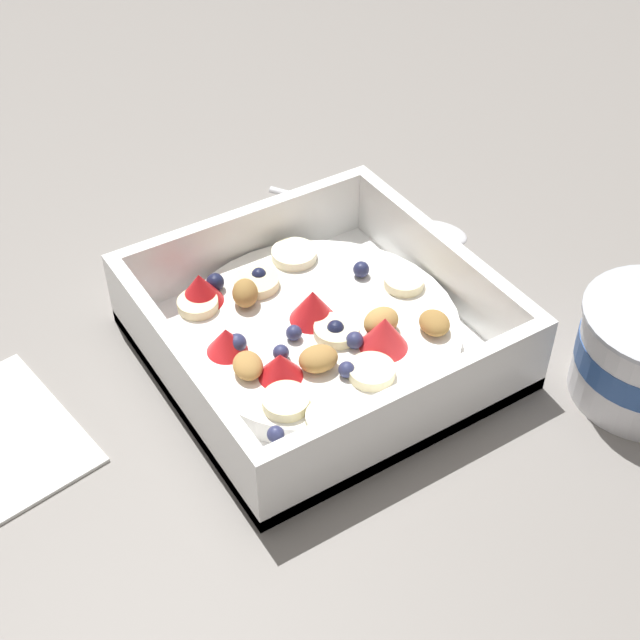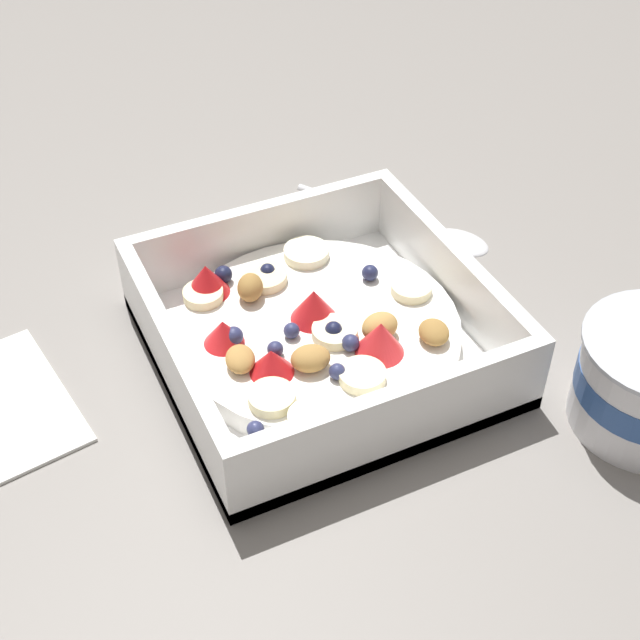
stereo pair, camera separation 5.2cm
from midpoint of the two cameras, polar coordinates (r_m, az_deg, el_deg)
ground_plane at (r=0.60m, az=-0.52°, el=-2.48°), size 2.40×2.40×0.00m
fruit_bowl at (r=0.59m, az=-2.71°, el=-0.93°), size 0.21×0.21×0.06m
spoon at (r=0.71m, az=3.49°, el=6.29°), size 0.11×0.16×0.01m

